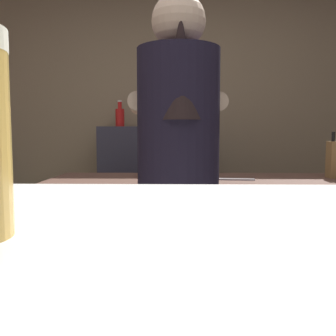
{
  "coord_description": "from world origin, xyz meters",
  "views": [
    {
      "loc": [
        -0.01,
        -1.3,
        1.15
      ],
      "look_at": [
        -0.03,
        -0.75,
        1.1
      ],
      "focal_mm": 40.44,
      "sensor_mm": 36.0,
      "label": 1
    }
  ],
  "objects_px": {
    "chefs_knife": "(231,179)",
    "bottle_olive_oil": "(120,117)",
    "mixing_bowl": "(154,172)",
    "bottle_soy": "(188,114)",
    "bartender": "(178,172)"
  },
  "relations": [
    {
      "from": "chefs_knife",
      "to": "bottle_olive_oil",
      "type": "bearing_deg",
      "value": 127.77
    },
    {
      "from": "chefs_knife",
      "to": "bottle_olive_oil",
      "type": "relative_size",
      "value": 1.08
    },
    {
      "from": "mixing_bowl",
      "to": "chefs_knife",
      "type": "xyz_separation_m",
      "value": [
        0.41,
        -0.15,
        -0.02
      ]
    },
    {
      "from": "chefs_knife",
      "to": "bottle_soy",
      "type": "distance_m",
      "value": 1.29
    },
    {
      "from": "mixing_bowl",
      "to": "bottle_olive_oil",
      "type": "height_order",
      "value": "bottle_olive_oil"
    },
    {
      "from": "bartender",
      "to": "bottle_soy",
      "type": "bearing_deg",
      "value": -8.05
    },
    {
      "from": "bottle_soy",
      "to": "chefs_knife",
      "type": "bearing_deg",
      "value": -80.68
    },
    {
      "from": "bartender",
      "to": "chefs_knife",
      "type": "distance_m",
      "value": 0.5
    },
    {
      "from": "bartender",
      "to": "chefs_knife",
      "type": "height_order",
      "value": "bartender"
    },
    {
      "from": "mixing_bowl",
      "to": "bottle_soy",
      "type": "xyz_separation_m",
      "value": [
        0.22,
        1.06,
        0.38
      ]
    },
    {
      "from": "bottle_olive_oil",
      "to": "bottle_soy",
      "type": "height_order",
      "value": "bottle_soy"
    },
    {
      "from": "bartender",
      "to": "bottle_olive_oil",
      "type": "bearing_deg",
      "value": 11.39
    },
    {
      "from": "mixing_bowl",
      "to": "bottle_soy",
      "type": "relative_size",
      "value": 0.64
    },
    {
      "from": "bartender",
      "to": "mixing_bowl",
      "type": "bearing_deg",
      "value": 8.58
    },
    {
      "from": "chefs_knife",
      "to": "bottle_soy",
      "type": "bearing_deg",
      "value": 105.4
    }
  ]
}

